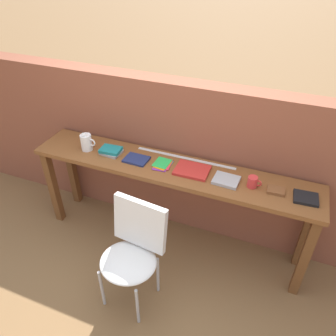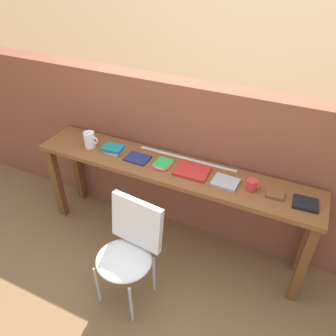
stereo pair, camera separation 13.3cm
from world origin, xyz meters
The scene contains 14 objects.
ground_plane centered at (0.00, 0.00, 0.00)m, with size 40.00×40.00×0.00m, color brown.
brick_wall_back centered at (0.00, 0.64, 0.75)m, with size 6.00×0.20×1.50m, color brown.
sideboard centered at (0.00, 0.30, 0.74)m, with size 2.50×0.44×0.88m.
chair_white_moulded centered at (-0.05, -0.35, 0.53)m, with size 0.49×0.50×0.89m.
pitcher_white centered at (-0.80, 0.28, 0.96)m, with size 0.14×0.10×0.18m.
book_stack_leftmost centered at (-0.57, 0.30, 0.91)m, with size 0.19×0.16×0.05m.
magazine_cycling centered at (-0.31, 0.28, 0.89)m, with size 0.21×0.16×0.02m, color navy.
pamphlet_pile_colourful centered at (-0.07, 0.30, 0.89)m, with size 0.15×0.20×0.01m.
book_open_centre centered at (0.19, 0.31, 0.89)m, with size 0.28×0.22×0.02m, color red.
book_grey_hardcover centered at (0.49, 0.28, 0.89)m, with size 0.20×0.17×0.02m, color #9E9EA3.
mug centered at (0.69, 0.29, 0.92)m, with size 0.11×0.08×0.09m.
leather_journal_brown centered at (0.87, 0.29, 0.89)m, with size 0.13×0.10×0.02m, color brown.
book_repair_rightmost centered at (1.08, 0.28, 0.89)m, with size 0.18×0.15×0.02m, color black.
ruler_metal_back_edge centered at (0.08, 0.47, 0.88)m, with size 0.90×0.03×0.00m, color silver.
Camera 2 is at (0.94, -1.75, 2.48)m, focal length 35.00 mm.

